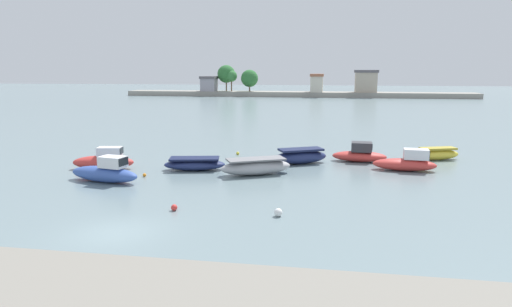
{
  "coord_description": "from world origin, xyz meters",
  "views": [
    {
      "loc": [
        9.95,
        -19.14,
        7.68
      ],
      "look_at": [
        4.27,
        15.14,
        1.18
      ],
      "focal_mm": 31.86,
      "sensor_mm": 36.0,
      "label": 1
    }
  ],
  "objects": [
    {
      "name": "moored_boat_6",
      "position": [
        15.75,
        16.25,
        0.6
      ],
      "size": [
        4.83,
        1.96,
        1.7
      ],
      "rotation": [
        0.0,
        0.0,
        -0.06
      ],
      "color": "#C63833",
      "rests_on": "ground"
    },
    {
      "name": "ground_plane",
      "position": [
        0.0,
        0.0,
        0.0
      ],
      "size": [
        400.0,
        400.0,
        0.0
      ],
      "primitive_type": "plane",
      "color": "slate"
    },
    {
      "name": "moored_boat_4",
      "position": [
        7.6,
        17.57,
        0.6
      ],
      "size": [
        4.77,
        3.51,
        1.24
      ],
      "rotation": [
        0.0,
        0.0,
        0.46
      ],
      "color": "navy",
      "rests_on": "ground"
    },
    {
      "name": "distant_shoreline",
      "position": [
        -2.34,
        108.73,
        2.28
      ],
      "size": [
        96.54,
        7.15,
        8.74
      ],
      "color": "gray",
      "rests_on": "ground"
    },
    {
      "name": "moored_boat_5",
      "position": [
        12.44,
        19.21,
        0.6
      ],
      "size": [
        4.55,
        1.9,
        1.64
      ],
      "rotation": [
        0.0,
        0.0,
        -0.04
      ],
      "color": "#C63833",
      "rests_on": "ground"
    },
    {
      "name": "mooring_buoy_0",
      "position": [
        1.72,
        20.47,
        0.15
      ],
      "size": [
        0.29,
        0.29,
        0.29
      ],
      "primitive_type": "sphere",
      "color": "yellow",
      "rests_on": "ground"
    },
    {
      "name": "moored_boat_3",
      "position": [
        4.61,
        13.06,
        0.59
      ],
      "size": [
        5.58,
        3.95,
        1.21
      ],
      "rotation": [
        0.0,
        0.0,
        0.45
      ],
      "color": "#9E9EA3",
      "rests_on": "ground"
    },
    {
      "name": "moored_boat_1",
      "position": [
        -5.24,
        9.19,
        0.67
      ],
      "size": [
        5.53,
        2.54,
        1.84
      ],
      "rotation": [
        0.0,
        0.0,
        -0.2
      ],
      "color": "#3856A8",
      "rests_on": "ground"
    },
    {
      "name": "mooring_buoy_1",
      "position": [
        -3.22,
        11.04,
        0.13
      ],
      "size": [
        0.26,
        0.26,
        0.26
      ],
      "primitive_type": "sphere",
      "color": "orange",
      "rests_on": "ground"
    },
    {
      "name": "mooring_buoy_2",
      "position": [
        1.59,
        3.76,
        0.18
      ],
      "size": [
        0.36,
        0.36,
        0.36
      ],
      "primitive_type": "sphere",
      "color": "red",
      "rests_on": "ground"
    },
    {
      "name": "moored_boat_2",
      "position": [
        -0.3,
        13.79,
        0.46
      ],
      "size": [
        4.94,
        2.67,
        0.97
      ],
      "rotation": [
        0.0,
        0.0,
        0.2
      ],
      "color": "navy",
      "rests_on": "ground"
    },
    {
      "name": "moored_boat_0",
      "position": [
        -7.32,
        12.97,
        0.65
      ],
      "size": [
        4.91,
        2.37,
        1.73
      ],
      "rotation": [
        0.0,
        0.0,
        0.17
      ],
      "color": "#C63833",
      "rests_on": "ground"
    },
    {
      "name": "mooring_buoy_3",
      "position": [
        7.35,
        3.71,
        0.22
      ],
      "size": [
        0.44,
        0.44,
        0.44
      ],
      "primitive_type": "sphere",
      "color": "white",
      "rests_on": "ground"
    },
    {
      "name": "moored_boat_7",
      "position": [
        19.08,
        21.07,
        0.5
      ],
      "size": [
        3.99,
        2.39,
        1.06
      ],
      "rotation": [
        0.0,
        0.0,
        0.32
      ],
      "color": "yellow",
      "rests_on": "ground"
    }
  ]
}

